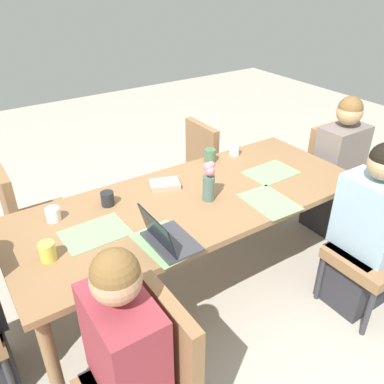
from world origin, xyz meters
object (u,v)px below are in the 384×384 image
dining_table (192,208)px  coffee_mug_near_left (48,251)px  person_head_left_left_mid (337,174)px  coffee_mug_centre_right (234,150)px  flower_vase (209,180)px  chair_head_left_left_mid (334,172)px  coffee_mug_far_left (53,214)px  chair_far_right_near (379,243)px  book_red_cover (165,184)px  person_far_right_near (364,239)px  coffee_mug_near_right (210,155)px  coffee_mug_centre_left (107,199)px  chair_near_right_mid (30,216)px  chair_near_right_far (212,164)px  chair_far_left_near (150,378)px  laptop_far_left_near (167,238)px  person_far_left_near (128,372)px

dining_table → coffee_mug_near_left: bearing=5.5°
person_head_left_left_mid → coffee_mug_centre_right: bearing=-27.1°
person_head_left_left_mid → flower_vase: size_ratio=4.49×
chair_head_left_left_mid → flower_vase: bearing=4.3°
person_head_left_left_mid → coffee_mug_centre_right: size_ratio=14.36×
chair_head_left_left_mid → coffee_mug_far_left: 2.35m
chair_head_left_left_mid → chair_far_right_near: same height
coffee_mug_near_left → coffee_mug_centre_right: coffee_mug_near_left is taller
chair_far_right_near → book_red_cover: chair_far_right_near is taller
chair_far_right_near → flower_vase: flower_vase is taller
person_far_right_near → coffee_mug_far_left: (1.68, -0.98, 0.27)m
coffee_mug_far_left → book_red_cover: 0.75m
coffee_mug_near_left → coffee_mug_near_right: (-1.37, -0.47, -0.00)m
person_head_left_left_mid → coffee_mug_centre_left: (1.93, -0.27, 0.27)m
flower_vase → coffee_mug_centre_left: bearing=-27.9°
chair_head_left_left_mid → chair_far_right_near: bearing=55.3°
chair_near_right_mid → chair_far_right_near: bearing=138.7°
chair_near_right_far → coffee_mug_centre_right: 0.49m
chair_near_right_far → flower_vase: bearing=52.2°
person_far_right_near → coffee_mug_near_right: bearing=-68.2°
chair_far_left_near → coffee_mug_centre_right: bearing=-140.1°
book_red_cover → flower_vase: bearing=136.0°
chair_head_left_left_mid → chair_near_right_far: size_ratio=1.00×
person_head_left_left_mid → dining_table: bearing=-1.3°
coffee_mug_centre_right → coffee_mug_far_left: 1.47m
flower_vase → coffee_mug_near_right: (-0.34, -0.45, -0.09)m
chair_far_left_near → chair_head_left_left_mid: size_ratio=1.00×
chair_far_right_near → coffee_mug_centre_right: (0.29, -1.16, 0.30)m
laptop_far_left_near → coffee_mug_centre_left: 0.57m
chair_near_right_far → coffee_mug_near_right: chair_near_right_far is taller
chair_near_right_mid → person_head_left_left_mid: bearing=160.1°
laptop_far_left_near → coffee_mug_far_left: laptop_far_left_near is taller
coffee_mug_near_right → coffee_mug_centre_left: 0.91m
coffee_mug_centre_right → coffee_mug_centre_left: bearing=7.2°
chair_far_left_near → coffee_mug_centre_right: size_ratio=10.82×
chair_near_right_mid → chair_near_right_far: same height
chair_near_right_far → flower_vase: size_ratio=3.38×
chair_far_right_near → chair_near_right_mid: (1.81, -1.59, 0.00)m
laptop_far_left_near → coffee_mug_far_left: bearing=-53.0°
chair_far_right_near → book_red_cover: (1.00, -1.02, 0.27)m
chair_far_right_near → coffee_mug_centre_left: 1.77m
person_head_left_left_mid → coffee_mug_near_right: person_head_left_left_mid is taller
person_head_left_left_mid → coffee_mug_centre_left: bearing=-7.8°
person_far_right_near → coffee_mug_near_left: bearing=-19.3°
dining_table → coffee_mug_centre_right: 0.76m
person_far_left_near → chair_head_left_left_mid: (-2.35, -0.79, -0.03)m
chair_far_right_near → coffee_mug_centre_left: chair_far_right_near is taller
chair_far_left_near → chair_far_right_near: size_ratio=1.00×
person_far_left_near → coffee_mug_centre_right: 1.89m
person_far_left_near → person_far_right_near: size_ratio=1.00×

